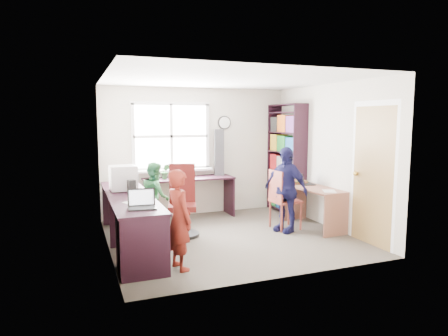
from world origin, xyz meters
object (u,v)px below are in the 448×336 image
object	(u,v)px
wooden_chair	(282,197)
person_navy	(285,189)
crt_monitor	(123,178)
person_green	(155,196)
potted_plant	(165,171)
l_desk	(148,220)
bookshelf	(286,161)
swivel_chair	(182,205)
person_red	(179,219)
laptop_right	(304,182)
laptop_left	(142,204)
right_desk	(314,198)
cd_tower	(219,152)

from	to	relation	value
wooden_chair	person_navy	bearing A→B (deg)	-96.55
crt_monitor	person_green	world-z (taller)	crt_monitor
potted_plant	l_desk	bearing A→B (deg)	-110.25
wooden_chair	crt_monitor	world-z (taller)	crt_monitor
bookshelf	swivel_chair	xyz separation A→B (m)	(-2.30, -0.80, -0.52)
crt_monitor	person_red	world-z (taller)	person_red
person_red	person_green	bearing A→B (deg)	-15.62
swivel_chair	wooden_chair	bearing A→B (deg)	6.73
swivel_chair	laptop_right	world-z (taller)	swivel_chair
bookshelf	laptop_left	distance (m)	3.71
crt_monitor	right_desk	bearing A→B (deg)	-10.05
potted_plant	bookshelf	bearing A→B (deg)	-5.28
laptop_right	person_green	bearing A→B (deg)	85.80
l_desk	right_desk	size ratio (longest dim) A/B	2.43
person_green	right_desk	bearing A→B (deg)	-107.43
wooden_chair	laptop_left	distance (m)	2.63
laptop_left	potted_plant	xyz separation A→B (m)	(0.78, 2.22, 0.08)
wooden_chair	person_red	world-z (taller)	person_red
potted_plant	person_red	world-z (taller)	person_red
crt_monitor	person_navy	xyz separation A→B (m)	(2.49, -0.47, -0.25)
laptop_right	right_desk	bearing A→B (deg)	-172.55
crt_monitor	swivel_chair	bearing A→B (deg)	-7.02
swivel_chair	crt_monitor	bearing A→B (deg)	-169.27
cd_tower	laptop_left	bearing A→B (deg)	-115.48
cd_tower	potted_plant	distance (m)	1.11
swivel_chair	laptop_left	xyz separation A→B (m)	(-0.82, -1.20, 0.32)
wooden_chair	right_desk	bearing A→B (deg)	-12.77
cd_tower	person_green	distance (m)	1.62
laptop_left	person_green	size ratio (longest dim) A/B	0.32
person_green	potted_plant	bearing A→B (deg)	-27.79
laptop_left	person_green	xyz separation A→B (m)	(0.49, 1.70, -0.24)
crt_monitor	cd_tower	size ratio (longest dim) A/B	0.45
right_desk	crt_monitor	world-z (taller)	crt_monitor
swivel_chair	cd_tower	size ratio (longest dim) A/B	1.27
laptop_right	cd_tower	size ratio (longest dim) A/B	0.38
cd_tower	person_navy	world-z (taller)	cd_tower
crt_monitor	person_green	xyz separation A→B (m)	(0.55, 0.41, -0.38)
bookshelf	person_red	xyz separation A→B (m)	(-2.70, -2.19, -0.39)
cd_tower	person_red	bearing A→B (deg)	-106.80
right_desk	swivel_chair	bearing A→B (deg)	166.59
potted_plant	person_navy	distance (m)	2.18
l_desk	right_desk	xyz separation A→B (m)	(2.85, 0.31, 0.04)
person_green	cd_tower	bearing A→B (deg)	-63.65
swivel_chair	laptop_left	distance (m)	1.49
wooden_chair	laptop_right	world-z (taller)	wooden_chair
wooden_chair	cd_tower	bearing A→B (deg)	110.37
potted_plant	right_desk	bearing A→B (deg)	-31.77
l_desk	crt_monitor	world-z (taller)	crt_monitor
bookshelf	person_red	bearing A→B (deg)	-141.03
wooden_chair	laptop_right	distance (m)	0.65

